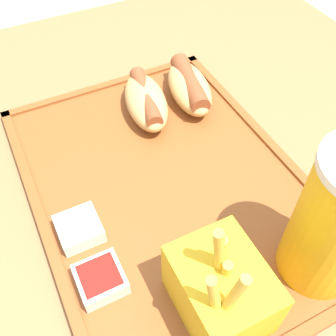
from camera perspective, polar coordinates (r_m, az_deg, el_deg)
The scene contains 7 objects.
dining_table at distance 0.79m, azimuth 0.13°, elevation -20.61°, with size 1.01×0.96×0.70m.
food_tray at distance 0.49m, azimuth 0.00°, elevation -2.66°, with size 0.44×0.32×0.01m.
hot_dog_far at distance 0.58m, azimuth 3.11°, elevation 11.72°, with size 0.13×0.08×0.04m.
hot_dog_near at distance 0.56m, azimuth -3.25°, elevation 9.73°, with size 0.13×0.08×0.04m.
fries_carton at distance 0.37m, azimuth 7.62°, elevation -17.10°, with size 0.09×0.07×0.13m.
sauce_cup_mayo at distance 0.44m, azimuth -12.77°, elevation -8.52°, with size 0.05×0.05×0.02m.
sauce_cup_ketchup at distance 0.41m, azimuth -9.78°, elevation -15.59°, with size 0.05×0.05×0.02m.
Camera 1 is at (0.24, -0.12, 1.09)m, focal length 42.00 mm.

